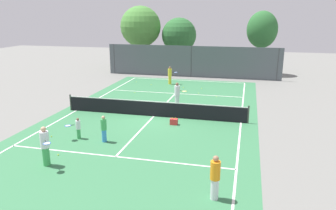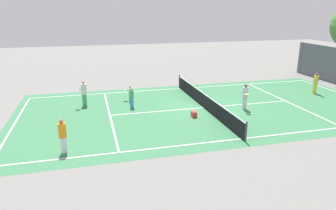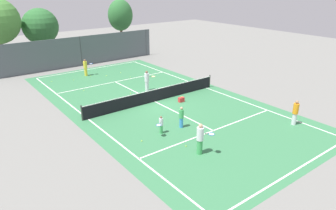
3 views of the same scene
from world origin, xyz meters
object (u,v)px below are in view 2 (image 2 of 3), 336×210
object	(u,v)px
player_1	(130,93)
tennis_ball_2	(294,89)
player_5	(132,98)
tennis_ball_4	(307,108)
tennis_ball_11	(234,106)
player_3	(84,93)
tennis_ball_0	(289,83)
tennis_ball_5	(330,106)
tennis_ball_10	(312,116)
tennis_ball_12	(100,104)
player_4	(63,136)
tennis_ball_1	(236,102)
tennis_ball_13	(125,96)
tennis_ball_8	(255,90)
player_2	(245,96)
player_0	(316,83)
tennis_ball_9	(311,94)
tennis_ball_7	(313,99)
ball_crate	(194,114)
tennis_ball_6	(209,91)
tennis_ball_3	(188,88)

from	to	relation	value
player_1	tennis_ball_2	bearing A→B (deg)	90.40
player_5	tennis_ball_4	xyz separation A→B (m)	(3.15, 11.61, -0.69)
tennis_ball_11	player_3	bearing A→B (deg)	-105.86
tennis_ball_0	tennis_ball_5	bearing A→B (deg)	-11.44
tennis_ball_10	tennis_ball_12	world-z (taller)	same
player_4	player_5	bearing A→B (deg)	145.95
tennis_ball_1	tennis_ball_13	xyz separation A→B (m)	(-3.75, -7.58, 0.00)
tennis_ball_8	player_5	bearing A→B (deg)	-79.02
player_4	tennis_ball_13	bearing A→B (deg)	156.14
player_2	tennis_ball_10	distance (m)	4.34
tennis_ball_2	tennis_ball_10	xyz separation A→B (m)	(6.32, -3.18, 0.00)
player_0	player_3	size ratio (longest dim) A/B	0.93
tennis_ball_11	tennis_ball_13	world-z (taller)	same
player_0	tennis_ball_11	size ratio (longest dim) A/B	25.08
player_5	tennis_ball_12	xyz separation A→B (m)	(-1.39, -2.11, -0.69)
player_4	tennis_ball_13	distance (m)	10.03
player_1	tennis_ball_9	xyz separation A→B (m)	(1.76, 14.16, -0.56)
player_2	tennis_ball_12	bearing A→B (deg)	-111.17
player_0	tennis_ball_7	world-z (taller)	player_0
player_0	ball_crate	world-z (taller)	player_0
tennis_ball_2	player_1	bearing A→B (deg)	-89.60
ball_crate	tennis_ball_0	size ratio (longest dim) A/B	6.74
tennis_ball_2	tennis_ball_4	distance (m)	5.34
ball_crate	tennis_ball_4	bearing A→B (deg)	88.18
tennis_ball_6	tennis_ball_10	size ratio (longest dim) A/B	1.00
player_3	tennis_ball_11	world-z (taller)	player_3
tennis_ball_6	tennis_ball_8	size ratio (longest dim) A/B	1.00
player_3	tennis_ball_0	world-z (taller)	player_3
player_3	tennis_ball_13	xyz separation A→B (m)	(-1.75, 3.06, -0.89)
ball_crate	tennis_ball_6	size ratio (longest dim) A/B	6.74
player_2	player_3	bearing A→B (deg)	-108.80
tennis_ball_13	tennis_ball_4	bearing A→B (deg)	62.08
player_0	tennis_ball_6	world-z (taller)	player_0
ball_crate	tennis_ball_9	world-z (taller)	ball_crate
tennis_ball_9	tennis_ball_3	bearing A→B (deg)	-115.94
player_4	tennis_ball_8	xyz separation A→B (m)	(-8.15, 14.70, -0.82)
tennis_ball_3	player_2	bearing A→B (deg)	16.65
tennis_ball_0	tennis_ball_13	world-z (taller)	same
player_4	tennis_ball_10	world-z (taller)	player_4
tennis_ball_2	tennis_ball_5	world-z (taller)	same
tennis_ball_0	tennis_ball_11	bearing A→B (deg)	-57.99
tennis_ball_3	tennis_ball_9	distance (m)	9.81
player_4	tennis_ball_8	bearing A→B (deg)	119.01
tennis_ball_5	tennis_ball_2	bearing A→B (deg)	174.21
tennis_ball_3	tennis_ball_5	world-z (taller)	same
tennis_ball_6	tennis_ball_7	distance (m)	7.86
tennis_ball_11	tennis_ball_12	world-z (taller)	same
tennis_ball_1	tennis_ball_6	bearing A→B (deg)	-169.34
tennis_ball_0	player_5	bearing A→B (deg)	-77.15
player_4	tennis_ball_7	xyz separation A→B (m)	(-4.60, 17.55, -0.82)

